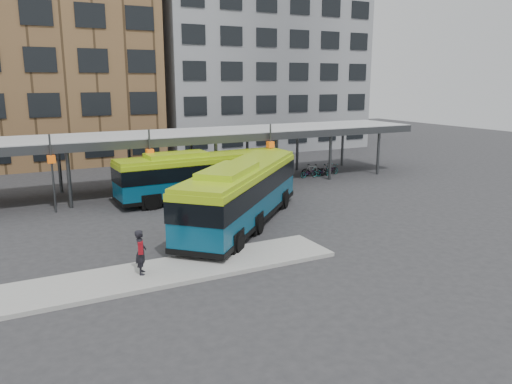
% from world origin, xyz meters
% --- Properties ---
extents(ground, '(120.00, 120.00, 0.00)m').
position_xyz_m(ground, '(0.00, 0.00, 0.00)').
color(ground, '#28282B').
rests_on(ground, ground).
extents(boarding_island, '(14.00, 3.00, 0.18)m').
position_xyz_m(boarding_island, '(-5.50, -3.00, 0.09)').
color(boarding_island, gray).
rests_on(boarding_island, ground).
extents(canopy, '(40.00, 6.53, 4.80)m').
position_xyz_m(canopy, '(-0.06, 12.87, 3.91)').
color(canopy, '#999B9E').
rests_on(canopy, ground).
extents(building_brick, '(26.00, 14.00, 22.00)m').
position_xyz_m(building_brick, '(-10.00, 32.00, 11.00)').
color(building_brick, brown).
rests_on(building_brick, ground).
extents(building_grey, '(24.00, 14.00, 20.00)m').
position_xyz_m(building_grey, '(16.00, 32.00, 10.00)').
color(building_grey, slate).
rests_on(building_grey, ground).
extents(bus_front, '(11.23, 11.33, 3.63)m').
position_xyz_m(bus_front, '(-0.06, 2.01, 1.89)').
color(bus_front, navy).
rests_on(bus_front, ground).
extents(bus_rear, '(12.05, 3.06, 3.30)m').
position_xyz_m(bus_rear, '(0.46, 8.96, 1.72)').
color(bus_rear, navy).
rests_on(bus_rear, ground).
extents(pedestrian, '(0.60, 0.77, 1.86)m').
position_xyz_m(pedestrian, '(-7.04, -2.93, 1.13)').
color(pedestrian, black).
rests_on(pedestrian, boarding_island).
extents(bike_rack, '(4.14, 1.30, 1.05)m').
position_xyz_m(bike_rack, '(12.21, 12.09, 0.47)').
color(bike_rack, slate).
rests_on(bike_rack, ground).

